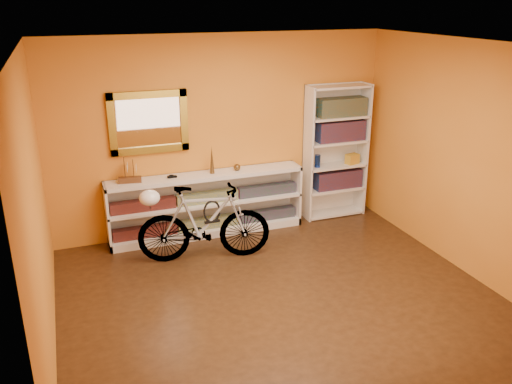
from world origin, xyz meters
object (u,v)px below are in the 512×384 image
object	(u,v)px
bicycle	(204,223)
helmet	(149,198)
console_unit	(207,204)
bookcase	(336,152)

from	to	relation	value
bicycle	helmet	world-z (taller)	bicycle
console_unit	bookcase	size ratio (longest dim) A/B	1.37
console_unit	bookcase	world-z (taller)	bookcase
console_unit	bicycle	distance (m)	0.74
bookcase	bicycle	distance (m)	2.30
bookcase	helmet	world-z (taller)	bookcase
console_unit	bicycle	size ratio (longest dim) A/B	1.61
bicycle	helmet	distance (m)	0.72
helmet	console_unit	bearing A→B (deg)	34.99
bicycle	helmet	bearing A→B (deg)	90.00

